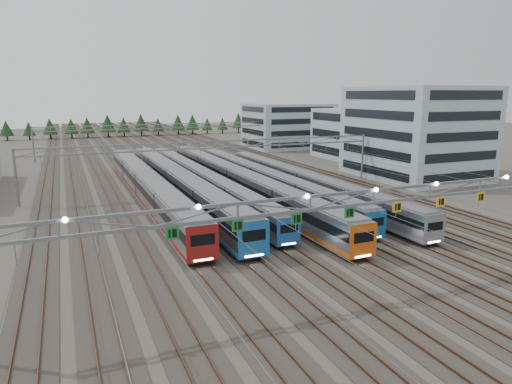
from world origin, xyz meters
name	(u,v)px	position (x,y,z in m)	size (l,w,h in m)	color
ground	(369,285)	(0.00, 0.00, 0.00)	(400.00, 400.00, 0.00)	#47423A
track_bed	(149,144)	(0.00, 100.00, 1.49)	(54.00, 260.00, 5.42)	#2D2823
train_a	(146,185)	(-11.25, 37.54, 2.20)	(2.99, 58.02, 3.89)	black
train_b	(177,182)	(-6.75, 37.61, 2.25)	(3.07, 59.77, 4.00)	black
train_c	(200,179)	(-2.25, 40.73, 1.92)	(2.57, 62.05, 3.34)	black
train_d	(236,180)	(2.25, 36.71, 2.12)	(2.88, 65.64, 3.75)	black
train_e	(258,177)	(6.75, 38.49, 1.96)	(2.64, 60.82, 3.43)	black
train_f	(304,183)	(11.25, 31.30, 1.94)	(2.60, 53.30, 3.38)	black
gantry_near	(374,200)	(-0.05, -0.12, 7.09)	(56.36, 0.61, 8.08)	slate
gantry_mid	(215,151)	(0.00, 40.00, 6.39)	(56.36, 0.36, 8.00)	slate
gantry_far	(158,130)	(0.00, 85.00, 6.39)	(56.36, 0.36, 8.00)	slate
depot_bldg_south	(415,132)	(37.65, 37.62, 8.18)	(18.00, 22.00, 16.36)	#9BB0B9
depot_bldg_mid	(353,134)	(42.22, 63.81, 5.81)	(14.00, 16.00, 11.62)	#9BB0B9
depot_bldg_north	(288,126)	(38.02, 89.84, 6.20)	(22.00, 18.00, 12.40)	#9BB0B9
treeline	(143,124)	(5.40, 142.64, 4.23)	(106.40, 5.60, 7.02)	#332114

